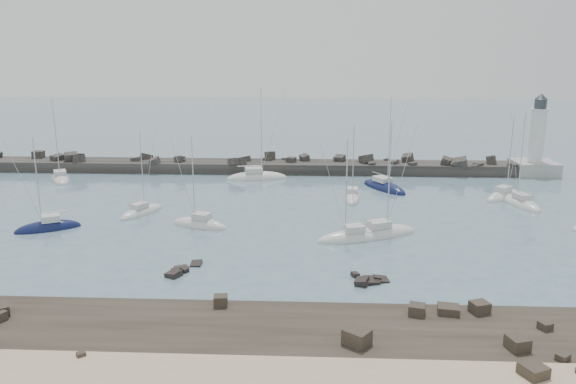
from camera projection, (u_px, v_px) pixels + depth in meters
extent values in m
plane|color=slate|center=(235.00, 242.00, 63.02)|extent=(400.00, 400.00, 0.00)
cube|color=black|center=(194.00, 339.00, 41.70)|extent=(140.00, 12.00, 0.70)
cube|color=black|center=(563.00, 357.00, 38.12)|extent=(1.11, 1.09, 0.47)
cube|color=black|center=(221.00, 301.00, 46.26)|extent=(1.23, 1.16, 0.88)
cube|color=black|center=(545.00, 326.00, 42.34)|extent=(1.13, 1.15, 0.58)
cube|color=black|center=(81.00, 355.00, 38.42)|extent=(0.75, 0.74, 0.40)
cube|color=black|center=(357.00, 337.00, 40.06)|extent=(2.28, 2.22, 1.16)
cube|color=black|center=(518.00, 343.00, 39.47)|extent=(1.68, 1.74, 0.93)
cube|color=black|center=(417.00, 309.00, 44.73)|extent=(1.54, 1.52, 0.82)
cube|color=black|center=(480.00, 307.00, 45.03)|extent=(1.72, 1.62, 0.90)
cube|color=black|center=(533.00, 371.00, 36.00)|extent=(1.96, 2.00, 0.90)
cube|color=black|center=(448.00, 309.00, 44.98)|extent=(1.93, 1.69, 0.62)
cube|color=black|center=(185.00, 270.00, 54.32)|extent=(0.98, 0.99, 0.68)
cube|color=black|center=(181.00, 269.00, 55.18)|extent=(1.67, 1.61, 0.76)
cube|color=black|center=(175.00, 276.00, 53.41)|extent=(0.96, 0.93, 0.60)
cube|color=black|center=(196.00, 265.00, 56.16)|extent=(1.11, 1.33, 0.89)
cube|color=black|center=(176.00, 273.00, 53.44)|extent=(1.03, 1.17, 0.93)
cube|color=black|center=(174.00, 276.00, 53.28)|extent=(1.80, 1.72, 1.04)
cube|color=black|center=(355.00, 274.00, 53.18)|extent=(0.95, 0.94, 0.51)
cube|color=black|center=(381.00, 281.00, 52.26)|extent=(1.71, 1.57, 1.12)
cube|color=black|center=(371.00, 283.00, 51.90)|extent=(1.72, 1.75, 1.24)
cube|color=black|center=(362.00, 284.00, 51.32)|extent=(1.65, 1.57, 1.30)
cube|color=black|center=(377.00, 279.00, 52.18)|extent=(0.81, 0.85, 0.59)
cube|color=#292724|center=(223.00, 170.00, 100.13)|extent=(115.00, 6.00, 3.20)
cube|color=#292724|center=(137.00, 161.00, 100.52)|extent=(2.13, 2.38, 1.79)
cube|color=#292724|center=(412.00, 165.00, 96.31)|extent=(1.66, 1.63, 1.01)
cube|color=#292724|center=(446.00, 162.00, 96.51)|extent=(2.09, 2.21, 2.05)
cube|color=#292724|center=(372.00, 165.00, 96.80)|extent=(1.53, 1.40, 1.47)
cube|color=#292724|center=(460.00, 163.00, 95.72)|extent=(3.07, 2.75, 2.55)
cube|color=#292724|center=(245.00, 160.00, 100.48)|extent=(2.35, 2.25, 1.77)
cube|color=#292724|center=(475.00, 167.00, 95.33)|extent=(1.18, 1.02, 1.26)
cube|color=#292724|center=(317.00, 164.00, 99.50)|extent=(1.35, 1.48, 0.82)
cube|color=#292724|center=(179.00, 159.00, 100.68)|extent=(1.76, 1.72, 1.17)
cube|color=#292724|center=(71.00, 158.00, 99.76)|extent=(2.89, 2.89, 2.11)
cube|color=#292724|center=(180.00, 159.00, 99.32)|extent=(1.88, 2.19, 1.51)
cube|color=#292724|center=(366.00, 159.00, 98.31)|extent=(2.73, 3.01, 2.20)
cube|color=#292724|center=(38.00, 156.00, 102.71)|extent=(2.22, 1.91, 1.84)
cube|color=#292724|center=(181.00, 160.00, 99.85)|extent=(1.53, 1.80, 1.35)
cube|color=#292724|center=(512.00, 167.00, 95.36)|extent=(1.97, 1.81, 1.57)
cube|color=#292724|center=(155.00, 161.00, 97.79)|extent=(1.82, 1.86, 1.72)
cube|color=#292724|center=(268.00, 161.00, 100.57)|extent=(1.94, 1.88, 1.21)
cube|color=#292724|center=(270.00, 156.00, 101.57)|extent=(2.16, 2.52, 2.02)
cube|color=#292724|center=(478.00, 166.00, 96.01)|extent=(1.96, 1.96, 1.04)
cube|color=#292724|center=(340.00, 160.00, 99.95)|extent=(2.41, 2.46, 1.89)
cube|color=#292724|center=(241.00, 161.00, 97.05)|extent=(1.82, 2.02, 1.55)
cube|color=#292724|center=(237.00, 162.00, 97.21)|extent=(3.21, 3.38, 2.08)
cube|color=#292724|center=(286.00, 161.00, 101.30)|extent=(1.84, 2.02, 1.38)
cube|color=#292724|center=(58.00, 160.00, 100.82)|extent=(2.58, 2.89, 2.05)
cube|color=#292724|center=(408.00, 159.00, 99.12)|extent=(2.64, 2.70, 2.47)
cube|color=#292724|center=(529.00, 167.00, 95.41)|extent=(1.43, 1.65, 1.42)
cube|color=#292724|center=(79.00, 160.00, 99.22)|extent=(2.76, 2.95, 2.25)
cube|color=#292724|center=(291.00, 160.00, 98.99)|extent=(1.89, 1.82, 1.15)
cube|color=#292724|center=(394.00, 163.00, 97.58)|extent=(1.99, 1.98, 1.26)
cube|color=#292724|center=(387.00, 161.00, 100.66)|extent=(1.11, 0.96, 0.97)
cube|color=#292724|center=(78.00, 156.00, 102.34)|extent=(2.12, 2.35, 1.43)
cube|color=#292724|center=(491.00, 160.00, 97.27)|extent=(1.80, 1.95, 2.04)
cube|color=#292724|center=(146.00, 158.00, 102.08)|extent=(2.71, 2.52, 2.26)
cube|color=#292724|center=(305.00, 158.00, 100.38)|extent=(2.16, 2.24, 1.77)
cube|color=#989893|center=(533.00, 170.00, 97.52)|extent=(7.00, 7.00, 3.00)
cylinder|color=silver|center=(537.00, 135.00, 96.06)|extent=(2.50, 2.50, 9.00)
cylinder|color=silver|center=(540.00, 109.00, 94.99)|extent=(3.20, 3.20, 0.25)
cylinder|color=#33393E|center=(541.00, 104.00, 94.77)|extent=(2.00, 2.00, 1.60)
cone|color=#33393E|center=(541.00, 96.00, 94.46)|extent=(2.20, 2.20, 1.00)
ellipsoid|color=silver|center=(61.00, 180.00, 93.35)|extent=(6.77, 9.31, 2.21)
cube|color=silver|center=(60.00, 173.00, 92.64)|extent=(2.81, 3.10, 0.68)
cylinder|color=silver|center=(56.00, 137.00, 92.27)|extent=(0.12, 0.12, 12.23)
cylinder|color=silver|center=(60.00, 169.00, 91.94)|extent=(1.81, 3.24, 0.10)
ellipsoid|color=#0F1740|center=(48.00, 229.00, 67.25)|extent=(7.71, 5.65, 2.19)
cube|color=silver|center=(50.00, 218.00, 67.09)|extent=(2.57, 2.34, 0.77)
cylinder|color=silver|center=(37.00, 181.00, 65.54)|extent=(0.13, 0.13, 10.14)
cylinder|color=silver|center=(55.00, 212.00, 67.14)|extent=(2.69, 1.54, 0.11)
ellipsoid|color=silver|center=(142.00, 213.00, 73.96)|extent=(5.31, 7.74, 1.93)
cube|color=silver|center=(139.00, 206.00, 73.36)|extent=(2.26, 2.54, 0.62)
cylinder|color=silver|center=(142.00, 169.00, 73.04)|extent=(0.11, 0.11, 10.08)
cylinder|color=silver|center=(136.00, 202.00, 72.78)|extent=(1.37, 2.74, 0.09)
ellipsoid|color=silver|center=(257.00, 179.00, 94.05)|extent=(10.63, 4.98, 2.53)
cube|color=silver|center=(254.00, 170.00, 93.62)|extent=(3.19, 2.55, 0.79)
cylinder|color=silver|center=(261.00, 131.00, 92.21)|extent=(0.13, 0.13, 13.81)
cylinder|color=silver|center=(249.00, 166.00, 93.35)|extent=(4.04, 0.86, 0.11)
ellipsoid|color=silver|center=(199.00, 226.00, 68.50)|extent=(7.75, 4.66, 2.13)
cube|color=silver|center=(202.00, 216.00, 68.05)|extent=(2.46, 2.10, 0.75)
cylinder|color=silver|center=(193.00, 178.00, 67.28)|extent=(0.13, 0.13, 10.00)
cylinder|color=silver|center=(205.00, 211.00, 67.69)|extent=(2.83, 1.10, 0.11)
ellipsoid|color=silver|center=(352.00, 199.00, 81.17)|extent=(2.93, 7.53, 2.02)
cube|color=silver|center=(352.00, 190.00, 81.24)|extent=(1.66, 2.18, 0.69)
cylinder|color=silver|center=(353.00, 160.00, 79.19)|extent=(0.12, 0.12, 9.93)
cylinder|color=silver|center=(353.00, 185.00, 81.58)|extent=(0.36, 2.94, 0.10)
ellipsoid|color=silver|center=(382.00, 235.00, 65.06)|extent=(9.27, 6.45, 2.38)
cube|color=silver|center=(379.00, 224.00, 64.55)|extent=(3.05, 2.73, 0.79)
cylinder|color=silver|center=(389.00, 175.00, 63.62)|extent=(0.14, 0.14, 12.10)
cylinder|color=silver|center=(374.00, 219.00, 64.13)|extent=(3.27, 1.68, 0.11)
ellipsoid|color=#0F1740|center=(384.00, 189.00, 87.24)|extent=(7.59, 9.91, 2.41)
cube|color=silver|center=(382.00, 179.00, 87.31)|extent=(3.09, 3.35, 0.75)
cylinder|color=silver|center=(389.00, 141.00, 84.72)|extent=(0.13, 0.13, 13.15)
cylinder|color=silver|center=(380.00, 174.00, 87.73)|extent=(2.09, 3.40, 0.11)
ellipsoid|color=silver|center=(350.00, 240.00, 63.47)|extent=(8.21, 4.44, 2.20)
cube|color=silver|center=(354.00, 229.00, 63.23)|extent=(2.54, 2.11, 0.76)
cylinder|color=silver|center=(346.00, 187.00, 61.82)|extent=(0.13, 0.13, 10.59)
cylinder|color=silver|center=(359.00, 222.00, 63.18)|extent=(3.05, 0.94, 0.11)
ellipsoid|color=silver|center=(520.00, 204.00, 78.23)|extent=(4.73, 9.14, 2.22)
cube|color=silver|center=(522.00, 196.00, 77.50)|extent=(2.30, 2.80, 0.71)
cylinder|color=silver|center=(522.00, 155.00, 77.23)|extent=(0.12, 0.12, 11.80)
cylinder|color=silver|center=(526.00, 192.00, 76.76)|extent=(0.94, 3.42, 0.10)
ellipsoid|color=silver|center=(504.00, 198.00, 81.86)|extent=(7.61, 7.13, 2.27)
cube|color=silver|center=(503.00, 189.00, 81.28)|extent=(2.74, 2.68, 0.79)
cylinder|color=silver|center=(510.00, 154.00, 80.70)|extent=(0.14, 0.14, 10.76)
cylinder|color=silver|center=(502.00, 184.00, 80.76)|extent=(2.47, 2.19, 0.11)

